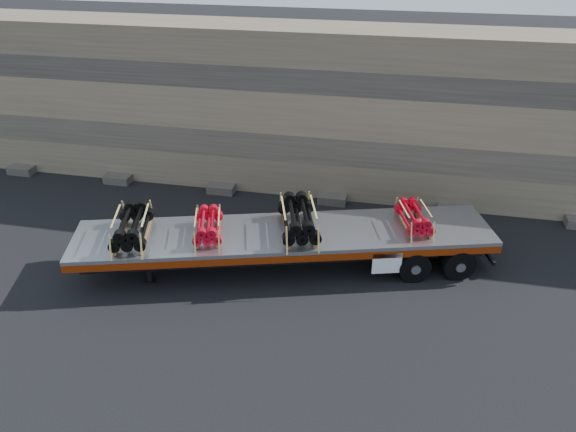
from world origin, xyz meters
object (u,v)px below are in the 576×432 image
(bundle_front, at_px, (132,227))
(bundle_rear, at_px, (414,218))
(trailer, at_px, (284,249))
(bundle_midfront, at_px, (208,226))
(bundle_midrear, at_px, (298,219))

(bundle_front, xyz_separation_m, bundle_rear, (9.17, 2.77, -0.08))
(trailer, relative_size, bundle_midfront, 7.61)
(trailer, bearing_deg, bundle_rear, 0.00)
(bundle_midfront, height_order, bundle_rear, bundle_midfront)
(bundle_front, bearing_deg, bundle_midfront, 0.00)
(bundle_midrear, xyz_separation_m, bundle_rear, (3.85, 1.16, -0.11))
(bundle_front, height_order, bundle_midrear, bundle_midrear)
(bundle_midfront, bearing_deg, trailer, -0.00)
(trailer, bearing_deg, bundle_midfront, 180.00)
(bundle_front, height_order, bundle_rear, bundle_front)
(bundle_midfront, xyz_separation_m, bundle_rear, (6.77, 2.05, -0.00))
(bundle_rear, bearing_deg, bundle_front, -180.00)
(trailer, relative_size, bundle_midrear, 5.74)
(bundle_midfront, height_order, bundle_midrear, bundle_midrear)
(bundle_midfront, relative_size, bundle_rear, 1.00)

